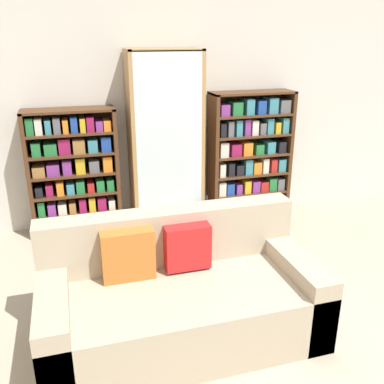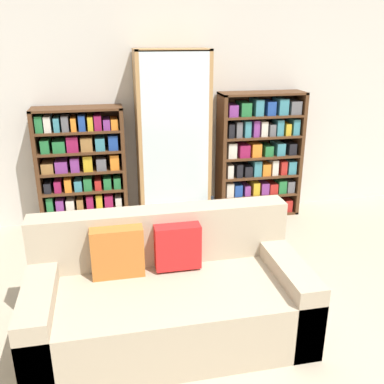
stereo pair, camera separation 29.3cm
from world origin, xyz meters
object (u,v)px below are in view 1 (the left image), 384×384
Objects in this scene: bookshelf_left at (74,173)px; wine_bottle at (206,216)px; couch at (180,298)px; display_cabinet at (166,140)px; bookshelf_right at (250,155)px.

bookshelf_left is 1.48m from wine_bottle.
wine_bottle is at bearing 65.55° from couch.
display_cabinet is at bearing 79.27° from couch.
bookshelf_left is at bearing 180.00° from bookshelf_right.
bookshelf_left is 1.99m from bookshelf_right.
bookshelf_right is at bearing -0.00° from bookshelf_left.
bookshelf_left is 0.93× the size of bookshelf_right.
bookshelf_left is 1.02m from display_cabinet.
bookshelf_left reaches higher than couch.
display_cabinet is at bearing -179.08° from bookshelf_right.
wine_bottle is at bearing -43.80° from display_cabinet.
couch is at bearing -72.62° from bookshelf_left.
display_cabinet reaches higher than wine_bottle.
display_cabinet is 0.93m from wine_bottle.
couch is 1.41× the size of bookshelf_left.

